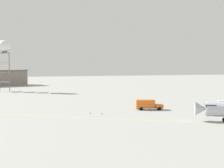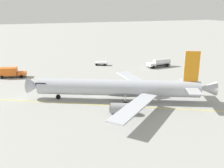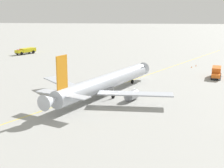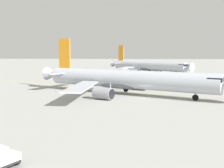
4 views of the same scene
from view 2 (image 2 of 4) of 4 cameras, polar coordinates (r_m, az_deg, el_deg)
The scene contains 6 objects.
ground_plane at distance 61.10m, azimuth -3.33°, elevation -3.17°, with size 600.00×600.00×0.00m, color #9E9E99.
airliner_main at distance 58.48m, azimuth 1.83°, elevation -1.00°, with size 32.68×40.14×11.76m.
pushback_tug_truck at distance 95.48m, azimuth -2.38°, elevation 4.67°, with size 3.92×4.90×1.30m.
catering_truck_truck at distance 84.43m, azimuth -21.85°, elevation 2.46°, with size 4.42×8.74×3.10m.
fuel_tanker_truck at distance 94.00m, azimuth 10.56°, elevation 4.69°, with size 3.58×9.38×2.87m.
taxiway_centreline at distance 56.30m, azimuth 2.26°, elevation -4.93°, with size 98.55×169.40×0.01m.
Camera 2 is at (54.50, -18.13, 20.84)m, focal length 40.98 mm.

